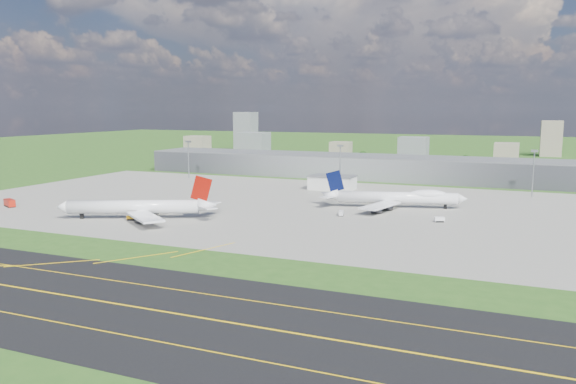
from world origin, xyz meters
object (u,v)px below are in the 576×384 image
at_px(airliner_red_twin, 139,207).
at_px(tug_yellow, 132,218).
at_px(fire_truck, 10,203).
at_px(van_white_near, 341,213).
at_px(airliner_blue_quad, 397,198).
at_px(van_white_far, 439,220).

xyz_separation_m(airliner_red_twin, tug_yellow, (-1.17, -3.98, -4.13)).
xyz_separation_m(fire_truck, van_white_near, (158.05, 40.64, -0.68)).
bearing_deg(airliner_red_twin, airliner_blue_quad, -167.83).
bearing_deg(airliner_blue_quad, fire_truck, -173.36).
bearing_deg(van_white_near, airliner_blue_quad, -45.25).
distance_m(airliner_red_twin, airliner_blue_quad, 121.42).
relative_size(airliner_red_twin, airliner_blue_quad, 0.97).
height_order(airliner_red_twin, airliner_blue_quad, airliner_red_twin).
bearing_deg(airliner_red_twin, fire_truck, -23.77).
height_order(tug_yellow, van_white_near, van_white_near).
relative_size(airliner_blue_quad, van_white_near, 14.27).
distance_m(fire_truck, van_white_far, 205.49).
distance_m(fire_truck, tug_yellow, 77.22).
distance_m(airliner_red_twin, fire_truck, 78.34).
relative_size(airliner_blue_quad, tug_yellow, 15.38).
relative_size(airliner_red_twin, fire_truck, 7.39).
relative_size(airliner_red_twin, tug_yellow, 14.88).
bearing_deg(van_white_far, airliner_blue_quad, 107.21).
xyz_separation_m(airliner_red_twin, van_white_near, (79.77, 40.79, -3.94)).
height_order(airliner_red_twin, van_white_far, airliner_red_twin).
relative_size(airliner_blue_quad, fire_truck, 7.64).
bearing_deg(tug_yellow, van_white_far, 1.58).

